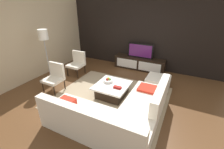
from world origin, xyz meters
TOP-DOWN VIEW (x-y plane):
  - ground_plane at (0.00, 0.00)m, footprint 14.00×14.00m
  - feature_wall_back at (0.00, 2.70)m, footprint 6.40×0.12m
  - side_wall_left at (-3.20, 0.20)m, footprint 0.12×5.20m
  - area_rug at (-0.10, 0.00)m, footprint 3.13×2.68m
  - media_console at (0.00, 2.40)m, footprint 2.04×0.45m
  - television at (0.00, 2.40)m, footprint 1.01×0.06m
  - sectional_couch at (0.51, -0.87)m, footprint 2.35×2.36m
  - coffee_table at (-0.10, 0.10)m, footprint 0.93×0.97m
  - accent_chair_near at (-1.85, -0.35)m, footprint 0.54×0.52m
  - floor_lamp at (-2.53, 0.06)m, footprint 0.30×0.30m
  - ottoman at (1.01, 1.13)m, footprint 0.70×0.70m
  - fruit_bowl at (-0.28, 0.20)m, footprint 0.28×0.28m
  - accent_chair_far at (-1.98, 0.92)m, footprint 0.55×0.54m
  - book_stack at (0.12, -0.02)m, footprint 0.22×0.13m

SIDE VIEW (x-z plane):
  - ground_plane at x=0.00m, z-range 0.00..0.00m
  - area_rug at x=-0.10m, z-range 0.00..0.01m
  - ottoman at x=1.01m, z-range 0.00..0.40m
  - coffee_table at x=-0.10m, z-range 0.01..0.39m
  - media_console at x=0.00m, z-range 0.00..0.50m
  - sectional_couch at x=0.51m, z-range -0.12..0.67m
  - book_stack at x=0.12m, z-range 0.38..0.43m
  - fruit_bowl at x=-0.28m, z-range 0.36..0.50m
  - accent_chair_far at x=-1.98m, z-range 0.05..0.92m
  - accent_chair_near at x=-1.85m, z-range 0.05..0.92m
  - television at x=0.00m, z-range 0.50..1.07m
  - feature_wall_back at x=0.00m, z-range 0.00..2.80m
  - side_wall_left at x=-3.20m, z-range 0.00..2.80m
  - floor_lamp at x=-2.53m, z-range 0.60..2.36m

